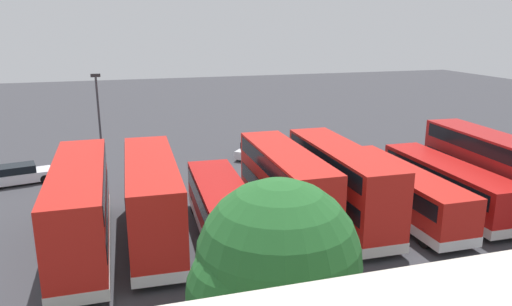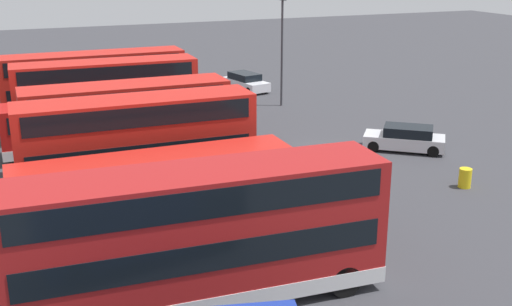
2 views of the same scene
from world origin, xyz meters
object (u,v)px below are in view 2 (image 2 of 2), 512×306
(bus_double_decker_seventh, at_px, (107,95))
(waste_bin_yellow, at_px, (465,178))
(bus_double_decker_near_end, at_px, (199,234))
(bus_single_deck_third, at_px, (156,187))
(bus_single_deck_sixth, at_px, (105,124))
(car_small_green, at_px, (405,138))
(bus_double_decker_fourth, at_px, (138,142))
(bus_double_decker_far_end, at_px, (94,84))
(bus_double_decker_fifth, at_px, (128,124))
(bus_single_deck_second, at_px, (184,219))
(lamp_post_tall, at_px, (282,43))
(car_hatchback_silver, at_px, (246,82))

(bus_double_decker_seventh, distance_m, waste_bin_yellow, 21.58)
(bus_double_decker_near_end, distance_m, bus_single_deck_third, 6.76)
(bus_single_deck_sixth, xyz_separation_m, bus_double_decker_seventh, (3.69, -0.83, 0.83))
(bus_double_decker_seventh, height_order, car_small_green, bus_double_decker_seventh)
(bus_double_decker_fourth, relative_size, bus_double_decker_far_end, 0.92)
(bus_double_decker_fourth, xyz_separation_m, bus_double_decker_fifth, (3.37, -0.22, -0.00))
(bus_double_decker_near_end, height_order, waste_bin_yellow, bus_double_decker_near_end)
(bus_single_deck_third, bearing_deg, bus_single_deck_second, -177.62)
(bus_double_decker_seventh, bearing_deg, bus_double_decker_fourth, 177.60)
(bus_double_decker_seventh, bearing_deg, bus_double_decker_fifth, 178.24)
(bus_double_decker_near_end, relative_size, car_small_green, 2.63)
(lamp_post_tall, bearing_deg, bus_single_deck_third, 141.96)
(bus_double_decker_seventh, xyz_separation_m, car_hatchback_silver, (8.73, -12.62, -1.75))
(bus_single_deck_second, distance_m, car_small_green, 17.52)
(lamp_post_tall, height_order, waste_bin_yellow, lamp_post_tall)
(bus_double_decker_fourth, height_order, car_hatchback_silver, bus_double_decker_fourth)
(bus_double_decker_near_end, height_order, bus_single_deck_third, bus_double_decker_near_end)
(bus_single_deck_third, height_order, waste_bin_yellow, bus_single_deck_third)
(bus_single_deck_second, bearing_deg, bus_double_decker_fifth, -1.16)
(bus_double_decker_far_end, bearing_deg, bus_double_decker_near_end, 178.50)
(bus_double_decker_fourth, xyz_separation_m, bus_single_deck_sixth, (7.11, 0.38, -0.83))
(bus_single_deck_second, distance_m, bus_double_decker_fifth, 10.88)
(bus_double_decker_fourth, relative_size, waste_bin_yellow, 11.52)
(bus_single_deck_second, bearing_deg, car_small_green, -61.94)
(bus_double_decker_near_end, height_order, bus_double_decker_fifth, same)
(bus_double_decker_fifth, bearing_deg, bus_double_decker_seventh, -1.76)
(waste_bin_yellow, bearing_deg, car_hatchback_silver, 3.49)
(bus_double_decker_fourth, xyz_separation_m, car_small_green, (0.75, -15.44, -1.75))
(bus_double_decker_fourth, distance_m, bus_double_decker_fifth, 3.37)
(bus_single_deck_third, relative_size, bus_single_deck_sixth, 1.05)
(bus_double_decker_fourth, xyz_separation_m, waste_bin_yellow, (-5.37, -14.59, -1.97))
(car_hatchback_silver, bearing_deg, car_small_green, -172.81)
(bus_double_decker_near_end, relative_size, bus_double_decker_seventh, 1.09)
(car_small_green, bearing_deg, bus_single_deck_second, 118.06)
(bus_single_deck_second, xyz_separation_m, bus_double_decker_fourth, (7.48, 0.00, 0.83))
(lamp_post_tall, xyz_separation_m, waste_bin_yellow, (-18.92, -1.05, -4.12))
(bus_double_decker_seventh, bearing_deg, lamp_post_tall, -78.18)
(bus_double_decker_fourth, bearing_deg, car_hatchback_silver, -33.79)
(car_hatchback_silver, relative_size, waste_bin_yellow, 5.02)
(bus_single_deck_sixth, bearing_deg, lamp_post_tall, -65.21)
(bus_single_deck_second, relative_size, lamp_post_tall, 1.41)
(bus_double_decker_fourth, bearing_deg, bus_single_deck_third, 177.94)
(bus_double_decker_fourth, height_order, bus_double_decker_fifth, same)
(bus_single_deck_third, xyz_separation_m, car_small_green, (4.70, -15.59, -0.92))
(bus_double_decker_fourth, distance_m, bus_double_decker_seventh, 10.81)
(bus_double_decker_far_end, height_order, car_small_green, bus_double_decker_far_end)
(bus_single_deck_second, bearing_deg, bus_double_decker_seventh, -1.41)
(bus_single_deck_third, height_order, bus_double_decker_fourth, bus_double_decker_fourth)
(car_small_green, bearing_deg, bus_double_decker_far_end, 48.05)
(bus_double_decker_fourth, height_order, bus_single_deck_sixth, bus_double_decker_fourth)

